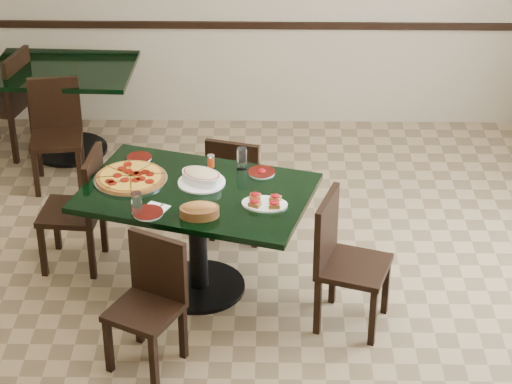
{
  "coord_description": "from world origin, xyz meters",
  "views": [
    {
      "loc": [
        0.08,
        -5.3,
        3.82
      ],
      "look_at": [
        -0.01,
        0.0,
        0.83
      ],
      "focal_mm": 70.0,
      "sensor_mm": 36.0,
      "label": 1
    }
  ],
  "objects_px": {
    "back_chair_left": "(9,98)",
    "chair_left": "(81,204)",
    "back_chair_near": "(56,127)",
    "pepperoni_pizza": "(131,177)",
    "chair_near": "(151,296)",
    "main_table": "(197,215)",
    "lasagna_casserole": "(202,177)",
    "chair_far": "(237,183)",
    "bruschetta_platter": "(265,202)",
    "bread_basket": "(199,210)",
    "back_table": "(65,94)",
    "chair_right": "(342,255)"
  },
  "relations": [
    {
      "from": "back_chair_left",
      "to": "bruschetta_platter",
      "type": "bearing_deg",
      "value": 57.7
    },
    {
      "from": "main_table",
      "to": "back_chair_near",
      "type": "relative_size",
      "value": 1.93
    },
    {
      "from": "chair_far",
      "to": "chair_right",
      "type": "height_order",
      "value": "chair_right"
    },
    {
      "from": "main_table",
      "to": "chair_near",
      "type": "distance_m",
      "value": 0.76
    },
    {
      "from": "chair_right",
      "to": "back_chair_left",
      "type": "xyz_separation_m",
      "value": [
        -2.58,
        2.29,
        0.01
      ]
    },
    {
      "from": "back_table",
      "to": "chair_near",
      "type": "relative_size",
      "value": 1.45
    },
    {
      "from": "chair_near",
      "to": "chair_left",
      "type": "xyz_separation_m",
      "value": [
        -0.57,
        1.01,
        0.03
      ]
    },
    {
      "from": "main_table",
      "to": "chair_far",
      "type": "xyz_separation_m",
      "value": [
        0.23,
        0.65,
        -0.12
      ]
    },
    {
      "from": "main_table",
      "to": "pepperoni_pizza",
      "type": "distance_m",
      "value": 0.49
    },
    {
      "from": "back_table",
      "to": "chair_near",
      "type": "height_order",
      "value": "chair_near"
    },
    {
      "from": "back_table",
      "to": "bread_basket",
      "type": "distance_m",
      "value": 2.64
    },
    {
      "from": "chair_left",
      "to": "pepperoni_pizza",
      "type": "distance_m",
      "value": 0.5
    },
    {
      "from": "chair_far",
      "to": "bruschetta_platter",
      "type": "xyz_separation_m",
      "value": [
        0.2,
        -0.83,
        0.33
      ]
    },
    {
      "from": "main_table",
      "to": "lasagna_casserole",
      "type": "xyz_separation_m",
      "value": [
        0.03,
        0.09,
        0.23
      ]
    },
    {
      "from": "back_chair_left",
      "to": "lasagna_casserole",
      "type": "bearing_deg",
      "value": 55.5
    },
    {
      "from": "main_table",
      "to": "back_table",
      "type": "bearing_deg",
      "value": 138.08
    },
    {
      "from": "chair_near",
      "to": "chair_left",
      "type": "distance_m",
      "value": 1.16
    },
    {
      "from": "main_table",
      "to": "lasagna_casserole",
      "type": "relative_size",
      "value": 4.95
    },
    {
      "from": "back_table",
      "to": "chair_near",
      "type": "distance_m",
      "value": 2.88
    },
    {
      "from": "chair_left",
      "to": "bruschetta_platter",
      "type": "relative_size",
      "value": 2.69
    },
    {
      "from": "pepperoni_pizza",
      "to": "bread_basket",
      "type": "relative_size",
      "value": 1.89
    },
    {
      "from": "lasagna_casserole",
      "to": "bruschetta_platter",
      "type": "height_order",
      "value": "lasagna_casserole"
    },
    {
      "from": "bruschetta_platter",
      "to": "bread_basket",
      "type": "bearing_deg",
      "value": -150.32
    },
    {
      "from": "chair_near",
      "to": "chair_right",
      "type": "xyz_separation_m",
      "value": [
        1.13,
        0.39,
        0.04
      ]
    },
    {
      "from": "lasagna_casserole",
      "to": "bread_basket",
      "type": "height_order",
      "value": "bread_basket"
    },
    {
      "from": "back_chair_left",
      "to": "pepperoni_pizza",
      "type": "height_order",
      "value": "back_chair_left"
    },
    {
      "from": "back_chair_near",
      "to": "lasagna_casserole",
      "type": "height_order",
      "value": "lasagna_casserole"
    },
    {
      "from": "lasagna_casserole",
      "to": "bread_basket",
      "type": "xyz_separation_m",
      "value": [
        0.01,
        -0.41,
        -0.01
      ]
    },
    {
      "from": "back_chair_near",
      "to": "bruschetta_platter",
      "type": "bearing_deg",
      "value": -53.26
    },
    {
      "from": "chair_left",
      "to": "back_chair_left",
      "type": "xyz_separation_m",
      "value": [
        -0.87,
        1.67,
        0.02
      ]
    },
    {
      "from": "back_chair_left",
      "to": "chair_left",
      "type": "bearing_deg",
      "value": 40.79
    },
    {
      "from": "chair_near",
      "to": "bread_basket",
      "type": "xyz_separation_m",
      "value": [
        0.27,
        0.4,
        0.35
      ]
    },
    {
      "from": "main_table",
      "to": "chair_far",
      "type": "bearing_deg",
      "value": 87.01
    },
    {
      "from": "chair_near",
      "to": "chair_far",
      "type": "bearing_deg",
      "value": 98.88
    },
    {
      "from": "pepperoni_pizza",
      "to": "chair_near",
      "type": "bearing_deg",
      "value": -76.44
    },
    {
      "from": "bruschetta_platter",
      "to": "chair_near",
      "type": "bearing_deg",
      "value": -130.31
    },
    {
      "from": "back_chair_left",
      "to": "pepperoni_pizza",
      "type": "distance_m",
      "value": 2.23
    },
    {
      "from": "bread_basket",
      "to": "chair_left",
      "type": "bearing_deg",
      "value": 140.21
    },
    {
      "from": "chair_far",
      "to": "chair_right",
      "type": "relative_size",
      "value": 0.92
    },
    {
      "from": "back_chair_near",
      "to": "back_chair_left",
      "type": "height_order",
      "value": "back_chair_left"
    },
    {
      "from": "back_table",
      "to": "pepperoni_pizza",
      "type": "bearing_deg",
      "value": -64.88
    },
    {
      "from": "chair_near",
      "to": "chair_left",
      "type": "relative_size",
      "value": 0.95
    },
    {
      "from": "pepperoni_pizza",
      "to": "bruschetta_platter",
      "type": "distance_m",
      "value": 0.91
    },
    {
      "from": "back_chair_left",
      "to": "bread_basket",
      "type": "xyz_separation_m",
      "value": [
        1.71,
        -2.28,
        0.3
      ]
    },
    {
      "from": "chair_far",
      "to": "back_chair_left",
      "type": "distance_m",
      "value": 2.31
    },
    {
      "from": "main_table",
      "to": "back_table",
      "type": "height_order",
      "value": "same"
    },
    {
      "from": "chair_far",
      "to": "chair_near",
      "type": "xyz_separation_m",
      "value": [
        -0.45,
        -1.36,
        -0.0
      ]
    },
    {
      "from": "back_chair_near",
      "to": "pepperoni_pizza",
      "type": "bearing_deg",
      "value": -68.14
    },
    {
      "from": "chair_right",
      "to": "bruschetta_platter",
      "type": "xyz_separation_m",
      "value": [
        -0.47,
        0.15,
        0.29
      ]
    },
    {
      "from": "lasagna_casserole",
      "to": "chair_near",
      "type": "bearing_deg",
      "value": -77.19
    }
  ]
}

